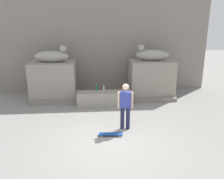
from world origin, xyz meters
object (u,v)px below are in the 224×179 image
object	(u,v)px
statue_reclining_right	(152,55)
bottle_clear	(104,88)
skater	(125,105)
statue_reclining_left	(52,56)
skateboard	(111,134)
bottle_green	(97,88)

from	to	relation	value
statue_reclining_right	bottle_clear	bearing A→B (deg)	27.80
skater	statue_reclining_left	bearing A→B (deg)	-44.31
skateboard	bottle_green	distance (m)	3.25
bottle_green	statue_reclining_right	bearing A→B (deg)	17.94
statue_reclining_right	bottle_green	bearing A→B (deg)	25.15
skater	bottle_clear	xyz separation A→B (m)	(-0.62, 2.65, -0.20)
statue_reclining_left	statue_reclining_right	distance (m)	4.67
statue_reclining_left	skater	size ratio (longest dim) A/B	0.97
statue_reclining_left	skater	world-z (taller)	statue_reclining_left
bottle_green	bottle_clear	size ratio (longest dim) A/B	1.19
skater	skateboard	distance (m)	1.13
statue_reclining_right	skateboard	size ratio (longest dim) A/B	2.04
statue_reclining_right	statue_reclining_left	bearing A→B (deg)	7.28
bottle_clear	statue_reclining_right	bearing A→B (deg)	20.59
statue_reclining_right	skater	size ratio (longest dim) A/B	0.99
statue_reclining_left	skateboard	bearing A→B (deg)	-56.47
skateboard	bottle_green	size ratio (longest dim) A/B	2.70
statue_reclining_left	bottle_green	world-z (taller)	statue_reclining_left
statue_reclining_left	skateboard	world-z (taller)	statue_reclining_left
skater	skateboard	xyz separation A→B (m)	(-0.55, -0.49, -0.86)
statue_reclining_left	bottle_clear	xyz separation A→B (m)	(2.32, -0.88, -1.36)
bottle_green	bottle_clear	distance (m)	0.33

